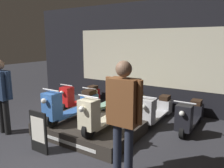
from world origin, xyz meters
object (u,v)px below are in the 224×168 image
Objects in this scene: scooter_display_right at (107,112)px; scooter_backrow_2 at (128,105)px; person_left_browsing at (2,91)px; person_right_browsing at (123,111)px; scooter_backrow_1 at (103,100)px; scooter_display_left at (72,105)px; scooter_backrow_0 at (81,96)px; scooter_backrow_4 at (190,116)px; scooter_backrow_3 at (156,110)px; price_sign_board at (39,132)px.

scooter_backrow_2 is at bearing 102.38° from scooter_display_right.
scooter_display_right is 2.36m from person_left_browsing.
person_right_browsing reaches higher than scooter_backrow_2.
scooter_backrow_1 and scooter_backrow_2 have the same top height.
person_right_browsing is (1.90, -0.99, 0.47)m from scooter_display_left.
scooter_backrow_2 is at bearing 0.00° from scooter_backrow_0.
scooter_display_left reaches higher than scooter_backrow_4.
scooter_backrow_1 is 1.02× the size of person_left_browsing.
scooter_backrow_3 is at bearing 0.00° from scooter_backrow_1.
scooter_display_right reaches higher than scooter_backrow_1.
price_sign_board is (1.25, -2.67, 0.08)m from scooter_backrow_0.
scooter_display_right reaches higher than scooter_backrow_2.
scooter_backrow_3 is (1.48, 1.52, -0.28)m from scooter_display_left.
scooter_backrow_3 is at bearing 64.61° from price_sign_board.
scooter_display_right is at bearing 0.00° from scooter_display_left.
scooter_display_left is 1.19m from price_sign_board.
scooter_display_left is at bearing 40.78° from person_left_browsing.
scooter_display_left is at bearing 180.00° from scooter_display_right.
scooter_display_left is at bearing -134.29° from scooter_backrow_3.
scooter_display_left is 0.95× the size of person_right_browsing.
scooter_backrow_3 is 1.02× the size of person_left_browsing.
scooter_backrow_2 is at bearing 54.54° from person_left_browsing.
person_right_browsing is at bearing 5.73° from price_sign_board.
scooter_display_right is 1.62m from scooter_backrow_3.
scooter_display_left is 2.13× the size of price_sign_board.
person_left_browsing reaches higher than scooter_backrow_0.
scooter_display_right is 2.13× the size of price_sign_board.
scooter_display_left reaches higher than scooter_backrow_0.
scooter_backrow_3 is 2.65m from person_right_browsing.
scooter_display_right is 1.00× the size of scooter_backrow_2.
scooter_backrow_4 is (2.32, 1.52, -0.28)m from scooter_display_left.
scooter_display_right is 0.95× the size of person_right_browsing.
scooter_backrow_0 is (-2.01, 1.52, -0.28)m from scooter_display_right.
scooter_backrow_0 is at bearing 87.65° from person_left_browsing.
scooter_backrow_3 is 2.96m from price_sign_board.
scooter_backrow_0 and scooter_backrow_4 have the same top height.
scooter_display_left is 2.14m from scooter_backrow_3.
scooter_backrow_1 is 2.75m from person_left_browsing.
scooter_display_right is (0.97, 0.00, 0.00)m from scooter_display_left.
scooter_backrow_0 is at bearing 124.49° from scooter_display_left.
scooter_display_right is 1.00× the size of scooter_backrow_1.
scooter_backrow_2 is (0.84, 0.00, 0.00)m from scooter_backrow_1.
scooter_backrow_2 is at bearing 67.16° from scooter_display_left.
scooter_display_right is 2.05m from scooter_backrow_4.
person_right_browsing reaches higher than price_sign_board.
scooter_backrow_3 is at bearing 45.71° from scooter_display_left.
scooter_backrow_0 and scooter_backrow_3 have the same top height.
scooter_backrow_4 is 4.32m from person_left_browsing.
scooter_backrow_0 and scooter_backrow_1 have the same top height.
person_right_browsing is (0.42, -2.50, 0.75)m from scooter_backrow_3.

